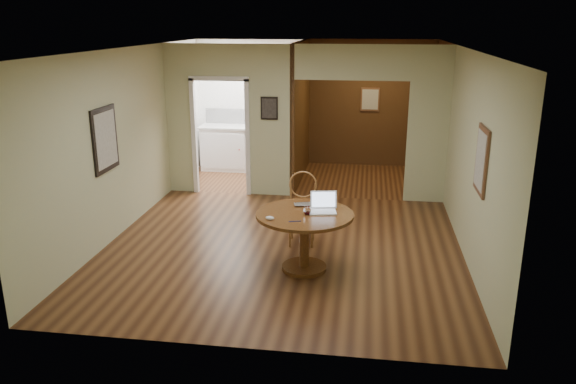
# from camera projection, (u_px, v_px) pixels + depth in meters

# --- Properties ---
(floor) EXTENTS (5.00, 5.00, 0.00)m
(floor) POSITION_uv_depth(u_px,v_px,m) (282.00, 249.00, 7.89)
(floor) COLOR #3F2212
(floor) RESTS_ON ground
(room_shell) EXTENTS (5.20, 7.50, 5.00)m
(room_shell) POSITION_uv_depth(u_px,v_px,m) (282.00, 120.00, 10.50)
(room_shell) COLOR silver
(room_shell) RESTS_ON ground
(dining_table) EXTENTS (1.23, 1.23, 0.77)m
(dining_table) POSITION_uv_depth(u_px,v_px,m) (305.00, 228.00, 7.10)
(dining_table) COLOR brown
(dining_table) RESTS_ON ground
(chair) EXTENTS (0.45, 0.45, 1.04)m
(chair) POSITION_uv_depth(u_px,v_px,m) (302.00, 204.00, 8.00)
(chair) COLOR #A4713A
(chair) RESTS_ON ground
(open_laptop) EXTENTS (0.38, 0.35, 0.24)m
(open_laptop) POSITION_uv_depth(u_px,v_px,m) (323.00, 206.00, 7.10)
(open_laptop) COLOR white
(open_laptop) RESTS_ON dining_table
(closed_laptop) EXTENTS (0.38, 0.30, 0.03)m
(closed_laptop) POSITION_uv_depth(u_px,v_px,m) (308.00, 206.00, 7.27)
(closed_laptop) COLOR #BABABF
(closed_laptop) RESTS_ON dining_table
(mouse) EXTENTS (0.12, 0.07, 0.05)m
(mouse) POSITION_uv_depth(u_px,v_px,m) (270.00, 218.00, 6.80)
(mouse) COLOR white
(mouse) RESTS_ON dining_table
(wine_glass) EXTENTS (0.10, 0.10, 0.11)m
(wine_glass) POSITION_uv_depth(u_px,v_px,m) (307.00, 210.00, 6.97)
(wine_glass) COLOR white
(wine_glass) RESTS_ON dining_table
(pen) EXTENTS (0.15, 0.05, 0.01)m
(pen) POSITION_uv_depth(u_px,v_px,m) (295.00, 221.00, 6.74)
(pen) COLOR navy
(pen) RESTS_ON dining_table
(kitchen_cabinet) EXTENTS (2.06, 0.60, 0.94)m
(kitchen_cabinet) POSITION_uv_depth(u_px,v_px,m) (249.00, 148.00, 11.90)
(kitchen_cabinet) COLOR white
(kitchen_cabinet) RESTS_ON ground
(grocery_bag) EXTENTS (0.32, 0.30, 0.26)m
(grocery_bag) POSITION_uv_depth(u_px,v_px,m) (264.00, 121.00, 11.68)
(grocery_bag) COLOR beige
(grocery_bag) RESTS_ON kitchen_cabinet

